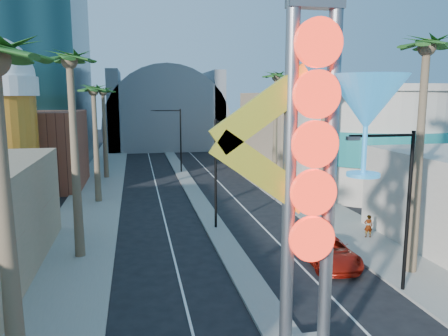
# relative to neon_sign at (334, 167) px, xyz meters

# --- Properties ---
(sidewalk_west) EXTENTS (5.00, 100.00, 0.15)m
(sidewalk_west) POSITION_rel_neon_sign_xyz_m (-10.32, 32.04, -7.23)
(sidewalk_west) COLOR gray
(sidewalk_west) RESTS_ON ground
(sidewalk_east) EXTENTS (5.00, 100.00, 0.15)m
(sidewalk_east) POSITION_rel_neon_sign_xyz_m (8.68, 32.04, -7.23)
(sidewalk_east) COLOR gray
(sidewalk_east) RESTS_ON ground
(median) EXTENTS (1.60, 84.00, 0.15)m
(median) POSITION_rel_neon_sign_xyz_m (-0.82, 35.04, -7.23)
(median) COLOR gray
(median) RESTS_ON ground
(brick_filler_west) EXTENTS (10.00, 10.00, 8.00)m
(brick_filler_west) POSITION_rel_neon_sign_xyz_m (-16.82, 35.04, -3.31)
(brick_filler_west) COLOR brown
(brick_filler_west) RESTS_ON ground
(filler_east) EXTENTS (10.00, 20.00, 10.00)m
(filler_east) POSITION_rel_neon_sign_xyz_m (15.18, 45.04, -2.31)
(filler_east) COLOR #8F7B5C
(filler_east) RESTS_ON ground
(turquoise_building) EXTENTS (16.60, 16.60, 10.60)m
(turquoise_building) POSITION_rel_neon_sign_xyz_m (17.18, 27.04, -2.06)
(turquoise_building) COLOR #B6A99A
(turquoise_building) RESTS_ON ground
(canopy) EXTENTS (22.00, 16.00, 22.00)m
(canopy) POSITION_rel_neon_sign_xyz_m (-0.82, 69.04, -3.00)
(canopy) COLOR slate
(canopy) RESTS_ON ground
(neon_sign) EXTENTS (6.53, 2.60, 12.55)m
(neon_sign) POSITION_rel_neon_sign_xyz_m (0.00, 0.00, 0.00)
(neon_sign) COLOR gray
(neon_sign) RESTS_ON ground
(streetlight_0) EXTENTS (3.79, 0.25, 8.00)m
(streetlight_0) POSITION_rel_neon_sign_xyz_m (-0.27, 17.04, -2.43)
(streetlight_0) COLOR black
(streetlight_0) RESTS_ON ground
(streetlight_1) EXTENTS (3.79, 0.25, 8.00)m
(streetlight_1) POSITION_rel_neon_sign_xyz_m (-1.36, 41.04, -2.43)
(streetlight_1) COLOR black
(streetlight_1) RESTS_ON ground
(streetlight_2) EXTENTS (3.45, 0.25, 8.00)m
(streetlight_2) POSITION_rel_neon_sign_xyz_m (5.91, 5.04, -2.47)
(streetlight_2) COLOR black
(streetlight_2) RESTS_ON ground
(palm_1) EXTENTS (2.40, 2.40, 12.70)m
(palm_1) POSITION_rel_neon_sign_xyz_m (-9.82, 13.04, 3.52)
(palm_1) COLOR brown
(palm_1) RESTS_ON ground
(palm_2) EXTENTS (2.40, 2.40, 11.20)m
(palm_2) POSITION_rel_neon_sign_xyz_m (-9.82, 27.04, 2.17)
(palm_2) COLOR brown
(palm_2) RESTS_ON ground
(palm_3) EXTENTS (2.40, 2.40, 11.20)m
(palm_3) POSITION_rel_neon_sign_xyz_m (-9.82, 39.04, 2.17)
(palm_3) COLOR brown
(palm_3) RESTS_ON ground
(palm_5) EXTENTS (2.40, 2.40, 13.20)m
(palm_5) POSITION_rel_neon_sign_xyz_m (8.18, 7.04, 3.96)
(palm_5) COLOR brown
(palm_5) RESTS_ON ground
(palm_6) EXTENTS (2.40, 2.40, 11.70)m
(palm_6) POSITION_rel_neon_sign_xyz_m (8.18, 19.04, 2.62)
(palm_6) COLOR brown
(palm_6) RESTS_ON ground
(palm_7) EXTENTS (2.40, 2.40, 12.70)m
(palm_7) POSITION_rel_neon_sign_xyz_m (8.18, 31.04, 3.52)
(palm_7) COLOR brown
(palm_7) RESTS_ON ground
(red_pickup) EXTENTS (2.72, 5.51, 1.50)m
(red_pickup) POSITION_rel_neon_sign_xyz_m (4.33, 9.26, -6.56)
(red_pickup) COLOR #A0170C
(red_pickup) RESTS_ON ground
(pedestrian_a) EXTENTS (0.62, 0.45, 1.56)m
(pedestrian_a) POSITION_rel_neon_sign_xyz_m (8.85, 12.73, -6.38)
(pedestrian_a) COLOR gray
(pedestrian_a) RESTS_ON sidewalk_east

